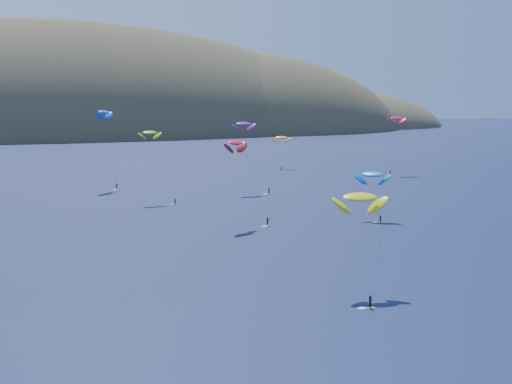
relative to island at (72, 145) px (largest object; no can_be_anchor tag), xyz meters
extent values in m
plane|color=black|center=(-39.40, -562.36, 10.74)|extent=(2800.00, 2800.00, 0.00)
ellipsoid|color=#3D3526|center=(-19.40, -2.36, -1.86)|extent=(600.00, 300.00, 210.00)
ellipsoid|color=#3D3526|center=(140.60, -22.36, 1.38)|extent=(320.00, 220.00, 156.00)
ellipsoid|color=#3D3526|center=(260.60, 17.64, 5.70)|extent=(240.00, 180.00, 84.00)
cube|color=#CECA16|center=(-37.64, -538.67, 10.78)|extent=(1.46, 0.69, 0.08)
cylinder|color=black|center=(-37.64, -538.67, 11.66)|extent=(0.33, 0.33, 1.50)
sphere|color=#8C6047|center=(-37.64, -538.67, 12.53)|extent=(0.25, 0.25, 0.25)
ellipsoid|color=yellow|center=(-33.85, -529.17, 24.80)|extent=(8.85, 5.47, 4.59)
cube|color=#CECA16|center=(-35.13, -434.48, 10.77)|extent=(1.29, 0.46, 0.07)
cylinder|color=black|center=(-35.13, -434.48, 11.57)|extent=(0.30, 0.30, 1.35)
sphere|color=#8C6047|center=(-35.13, -434.48, 12.35)|extent=(0.23, 0.23, 0.23)
ellipsoid|color=#68C30E|center=(-39.57, -425.61, 30.01)|extent=(6.61, 3.46, 3.58)
cube|color=#CECA16|center=(-43.15, -396.22, 10.78)|extent=(1.33, 1.42, 0.08)
cylinder|color=black|center=(-43.15, -396.22, 11.73)|extent=(0.35, 0.35, 1.61)
sphere|color=#8C6047|center=(-43.15, -396.22, 12.66)|extent=(0.27, 0.27, 0.27)
ellipsoid|color=blue|center=(-45.68, -391.45, 35.14)|extent=(8.63, 8.98, 4.75)
cube|color=#CECA16|center=(0.72, -481.07, 10.78)|extent=(1.29, 1.24, 0.08)
cylinder|color=black|center=(0.72, -481.07, 11.64)|extent=(0.32, 0.32, 1.48)
sphere|color=#8C6047|center=(0.72, -481.07, 12.50)|extent=(0.25, 0.25, 0.25)
ellipsoid|color=blue|center=(1.78, -475.54, 21.51)|extent=(8.73, 8.51, 4.64)
cube|color=#CECA16|center=(-2.99, -425.17, 10.78)|extent=(1.55, 0.60, 0.08)
cylinder|color=black|center=(-2.99, -425.17, 11.73)|extent=(0.35, 0.35, 1.62)
sphere|color=#8C6047|center=(-2.99, -425.17, 12.67)|extent=(0.27, 0.27, 0.27)
ellipsoid|color=#561B79|center=(-7.76, -416.50, 31.72)|extent=(8.09, 4.43, 4.32)
cube|color=#CECA16|center=(61.15, -393.15, 10.77)|extent=(1.36, 0.45, 0.07)
cylinder|color=black|center=(61.15, -393.15, 11.62)|extent=(0.32, 0.32, 1.44)
sphere|color=#8C6047|center=(61.15, -393.15, 12.45)|extent=(0.24, 0.24, 0.24)
ellipsoid|color=red|center=(65.57, -389.97, 31.96)|extent=(8.47, 4.22, 4.64)
cube|color=#CECA16|center=(-25.01, -474.46, 10.78)|extent=(1.43, 1.19, 0.08)
cylinder|color=black|center=(-25.01, -474.46, 11.69)|extent=(0.34, 0.34, 1.55)
sphere|color=#8C6047|center=(-25.01, -474.46, 12.59)|extent=(0.26, 0.26, 0.26)
ellipsoid|color=#B5112B|center=(-31.24, -470.46, 29.57)|extent=(8.42, 7.46, 4.34)
cube|color=#CECA16|center=(29.86, -362.71, 10.77)|extent=(1.38, 0.77, 0.07)
cylinder|color=black|center=(29.86, -362.71, 11.60)|extent=(0.31, 0.31, 1.42)
sphere|color=#8C6047|center=(29.86, -362.71, 12.43)|extent=(0.24, 0.24, 0.24)
ellipsoid|color=orange|center=(34.02, -353.51, 23.45)|extent=(8.49, 5.79, 4.33)
camera|label=1|loc=(-88.91, -620.45, 39.48)|focal=50.00mm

